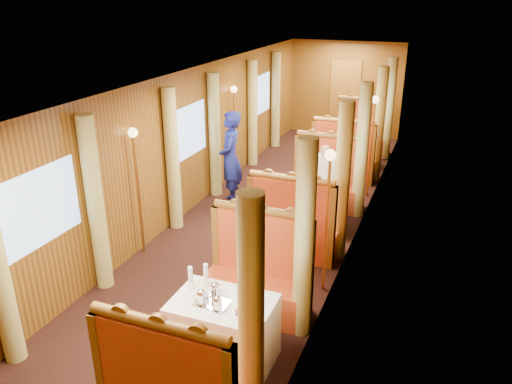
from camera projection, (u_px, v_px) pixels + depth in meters
The scene contains 46 objects.
floor at pixel (269, 220), 8.68m from camera, with size 3.00×12.00×0.01m, color black, non-canonical shape.
ceiling at pixel (270, 75), 7.73m from camera, with size 3.00×12.00×0.01m, color silver, non-canonical shape.
wall_far at pixel (345, 89), 13.39m from camera, with size 3.00×2.50×0.01m, color brown, non-canonical shape.
wall_left at pixel (189, 142), 8.71m from camera, with size 12.00×2.50×0.01m, color brown, non-canonical shape.
wall_right at pixel (361, 162), 7.70m from camera, with size 12.00×2.50×0.01m, color brown, non-canonical shape.
doorway_far at pixel (344, 99), 13.46m from camera, with size 0.80×0.04×2.00m, color #905F21.
table_near at pixel (223, 332), 5.26m from camera, with size 1.05×0.72×0.75m, color white.
banquette_near_aft at pixel (258, 279), 6.12m from camera, with size 1.30×0.55×1.34m.
table_mid at pixel (311, 207), 8.28m from camera, with size 1.05×0.72×0.75m, color white.
banquette_mid_fwd at pixel (293, 230), 7.39m from camera, with size 1.30×0.55×1.34m.
banquette_mid_aft at pixel (326, 184), 9.14m from camera, with size 1.30×0.55×1.34m.
table_far at pixel (352, 149), 11.31m from camera, with size 1.05×0.72×0.75m, color white.
banquette_far_fwd at pixel (343, 160), 10.41m from camera, with size 1.30×0.55×1.34m.
banquette_far_aft at pixel (361, 136), 12.16m from camera, with size 1.30×0.55×1.34m.
tea_tray at pixel (212, 303), 5.08m from camera, with size 0.34×0.26×0.01m, color silver.
teapot_left at pixel (202, 299), 5.04m from camera, with size 0.17×0.13×0.14m, color silver, non-canonical shape.
teapot_right at pixel (217, 305), 4.96m from camera, with size 0.16×0.12×0.13m, color silver, non-canonical shape.
teapot_back at pixel (215, 291), 5.18m from camera, with size 0.16×0.12×0.13m, color silver, non-canonical shape.
fruit_plate at pixel (242, 313), 4.91m from camera, with size 0.22×0.22×0.05m.
cup_inboard at pixel (191, 280), 5.30m from camera, with size 0.08×0.08×0.26m.
cup_outboard at pixel (206, 277), 5.36m from camera, with size 0.08×0.08×0.26m.
rose_vase_mid at pixel (312, 175), 8.09m from camera, with size 0.06×0.06×0.36m.
rose_vase_far at pixel (353, 125), 11.08m from camera, with size 0.06×0.06×0.36m.
window_left_near at pixel (40, 207), 5.61m from camera, with size 1.20×0.90×0.01m, color #89ADDB, non-canonical shape.
curtain_left_near_b at pixel (95, 205), 6.35m from camera, with size 0.22×0.22×2.35m, color tan.
window_right_near at pixel (293, 255), 4.61m from camera, with size 1.20×0.90×0.01m, color #89ADDB, non-canonical shape.
curtain_right_near_a at pixel (251, 326), 4.07m from camera, with size 0.22×0.22×2.35m, color tan.
curtain_right_near_b at pixel (304, 242), 5.42m from camera, with size 0.22×0.22×2.35m, color tan.
window_left_mid at pixel (189, 131), 8.63m from camera, with size 1.20×0.90×0.01m, color #89ADDB, non-canonical shape.
curtain_left_mid_a at pixel (173, 160), 8.02m from camera, with size 0.22×0.22×2.35m, color tan.
curtain_left_mid_b at pixel (215, 136), 9.37m from camera, with size 0.22×0.22×2.35m, color tan.
window_right_mid at pixel (361, 150), 7.63m from camera, with size 1.20×0.90×0.01m, color #89ADDB, non-canonical shape.
curtain_right_mid_a at pixel (342, 183), 7.10m from camera, with size 0.22×0.22×2.35m, color tan.
curtain_right_mid_b at pixel (362, 152), 8.44m from camera, with size 0.22×0.22×2.35m, color tan.
window_left_far at pixel (261, 95), 11.65m from camera, with size 1.20×0.90×0.01m, color #89ADDB, non-canonical shape.
curtain_left_far_a at pixel (253, 114), 11.05m from camera, with size 0.22×0.22×2.35m, color tan.
curtain_left_far_b at pixel (276, 100), 12.39m from camera, with size 0.22×0.22×2.35m, color tan.
window_right_far at pixel (390, 104), 10.65m from camera, with size 1.20×0.90×0.01m, color #89ADDB, non-canonical shape.
curtain_right_far_a at pixel (379, 125), 10.12m from camera, with size 0.22×0.22×2.35m, color tan.
curtain_right_far_b at pixel (389, 109), 11.47m from camera, with size 0.22×0.22×2.35m, color tan.
sconce_left_fore at pixel (136, 166), 7.11m from camera, with size 0.14×0.14×1.95m.
sconce_right_fore at pixel (328, 193), 6.17m from camera, with size 0.14×0.14×1.95m.
sconce_left_aft at pixel (234, 114), 10.14m from camera, with size 0.14×0.14×1.95m.
sconce_right_aft at pixel (373, 126), 9.20m from camera, with size 0.14×0.14×1.95m.
steward at pixel (231, 158), 9.10m from camera, with size 0.63×0.42×1.74m, color navy.
passenger at pixel (324, 171), 8.83m from camera, with size 0.40×0.44×0.76m.
Camera 1 is at (2.64, -7.40, 3.72)m, focal length 35.00 mm.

